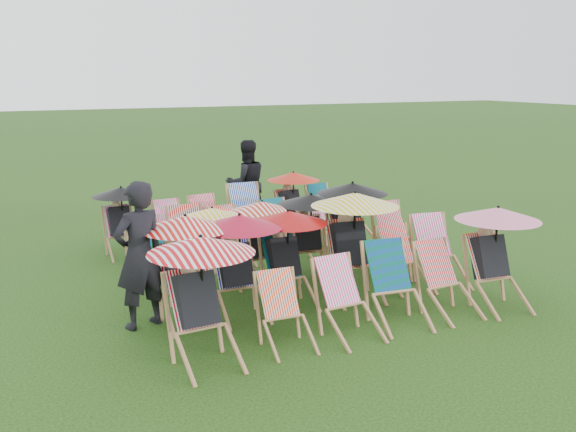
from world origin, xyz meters
name	(u,v)px	position (x,y,z in m)	size (l,w,h in m)	color
ground	(288,279)	(0.00, 0.00, 0.00)	(100.00, 100.00, 0.00)	black
deckchair_0	(202,298)	(-2.07, -2.18, 0.72)	(1.15, 1.21, 1.36)	#A8774E
deckchair_1	(286,312)	(-1.10, -2.21, 0.41)	(0.57, 0.78, 0.82)	#A8774E
deckchair_2	(349,300)	(-0.31, -2.26, 0.45)	(0.65, 0.87, 0.90)	#A8774E
deckchair_3	(397,286)	(0.42, -2.18, 0.49)	(0.75, 0.97, 0.98)	#A8774E
deckchair_4	(449,280)	(1.20, -2.21, 0.45)	(0.64, 0.87, 0.91)	#A8774E
deckchair_5	(497,256)	(1.96, -2.24, 0.70)	(1.11, 1.17, 1.32)	#A8774E
deckchair_6	(186,267)	(-1.87, -0.96, 0.70)	(1.11, 1.16, 1.32)	#A8774E
deckchair_7	(239,264)	(-1.21, -1.08, 0.68)	(1.09, 1.14, 1.29)	#A8774E
deckchair_8	(288,256)	(-0.48, -0.98, 0.66)	(1.06, 1.10, 1.26)	#A8774E
deckchair_9	(354,243)	(0.48, -1.07, 0.76)	(1.21, 1.29, 1.44)	#A8774E
deckchair_10	(404,259)	(1.32, -1.09, 0.43)	(0.61, 0.83, 0.86)	#A8774E
deckchair_11	(440,252)	(1.89, -1.18, 0.49)	(0.77, 0.98, 0.98)	#A8774E
deckchair_12	(149,268)	(-2.10, 0.02, 0.44)	(0.74, 0.91, 0.88)	#A8774E
deckchair_13	(213,246)	(-1.14, 0.12, 0.61)	(0.97, 1.03, 1.15)	#A8774E
deckchair_14	(264,239)	(-0.35, 0.13, 0.62)	(0.99, 1.08, 1.18)	#A8774E
deckchair_15	(310,233)	(0.41, 0.09, 0.65)	(1.04, 1.11, 1.23)	#A8774E
deckchair_16	(352,223)	(1.19, 0.15, 0.71)	(1.13, 1.20, 1.34)	#A8774E
deckchair_17	(398,234)	(2.01, 0.03, 0.47)	(0.63, 0.88, 0.95)	#A8774E
deckchair_18	(143,248)	(-1.91, 1.19, 0.41)	(0.65, 0.82, 0.82)	#A8774E
deckchair_19	(190,239)	(-1.16, 1.14, 0.48)	(0.70, 0.93, 0.96)	#A8774E
deckchair_20	(230,237)	(-0.50, 1.12, 0.45)	(0.67, 0.88, 0.90)	#A8774E
deckchair_21	(284,229)	(0.49, 1.16, 0.46)	(0.75, 0.94, 0.93)	#A8774E
deckchair_22	(321,226)	(1.20, 1.16, 0.45)	(0.72, 0.91, 0.90)	#A8774E
deckchair_23	(356,222)	(1.90, 1.15, 0.45)	(0.75, 0.93, 0.90)	#A8774E
deckchair_24	(121,220)	(-1.97, 2.40, 0.61)	(0.98, 1.01, 1.16)	#A8774E
deckchair_25	(173,226)	(-1.11, 2.33, 0.42)	(0.60, 0.81, 0.85)	#A8774E
deckchair_26	(210,221)	(-0.41, 2.36, 0.44)	(0.66, 0.86, 0.87)	#A8774E
deckchair_27	(250,214)	(0.34, 2.29, 0.52)	(0.73, 0.99, 1.03)	#A8774E
deckchair_28	(294,202)	(1.30, 2.42, 0.63)	(1.00, 1.07, 1.19)	#A8774E
deckchair_29	(327,209)	(2.02, 2.40, 0.44)	(0.68, 0.87, 0.88)	#A8774E
person_left	(139,255)	(-2.42, -0.90, 0.90)	(0.66, 0.43, 1.81)	black
person_rear	(247,183)	(0.76, 3.49, 0.87)	(0.85, 0.66, 1.75)	black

